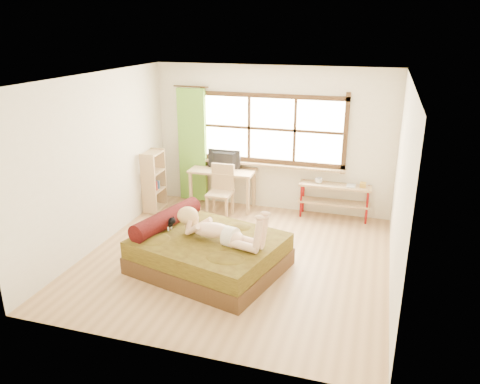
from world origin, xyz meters
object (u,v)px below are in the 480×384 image
(woman, at_px, (217,221))
(chair, at_px, (221,188))
(bookshelf, at_px, (154,181))
(kitten, at_px, (166,222))
(pipe_shelf, at_px, (335,194))
(bed, at_px, (206,251))
(desk, at_px, (222,175))

(woman, relative_size, chair, 1.44)
(chair, height_order, bookshelf, bookshelf)
(woman, bearing_deg, kitten, -175.05)
(woman, bearing_deg, pipe_shelf, 76.15)
(chair, xyz_separation_m, pipe_shelf, (2.03, 0.48, -0.07))
(bed, relative_size, chair, 2.40)
(bed, distance_m, woman, 0.56)
(woman, height_order, chair, woman)
(kitten, relative_size, pipe_shelf, 0.23)
(chair, bearing_deg, pipe_shelf, 12.74)
(bed, distance_m, pipe_shelf, 2.93)
(bed, xyz_separation_m, bookshelf, (-1.76, 1.85, 0.32))
(pipe_shelf, bearing_deg, bookshelf, -169.79)
(bed, bearing_deg, chair, 117.72)
(woman, bearing_deg, chair, 122.49)
(kitten, xyz_separation_m, desk, (0.12, 2.26, 0.05))
(chair, bearing_deg, bed, -77.61)
(desk, bearing_deg, pipe_shelf, 2.63)
(desk, bearing_deg, kitten, -93.54)
(bed, bearing_deg, pipe_shelf, 72.16)
(pipe_shelf, bearing_deg, chair, -166.88)
(kitten, xyz_separation_m, chair, (0.22, 1.89, -0.08))
(desk, height_order, chair, chair)
(bed, distance_m, chair, 2.05)
(pipe_shelf, bearing_deg, woman, -118.80)
(bed, height_order, pipe_shelf, bed)
(kitten, bearing_deg, bookshelf, 136.34)
(woman, distance_m, kitten, 0.90)
(chair, height_order, pipe_shelf, chair)
(kitten, distance_m, chair, 1.91)
(bed, distance_m, kitten, 0.76)
(desk, bearing_deg, chair, -75.26)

